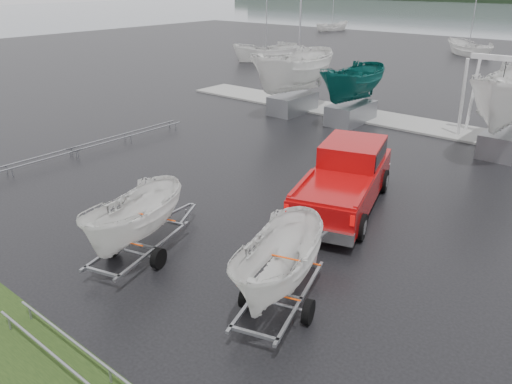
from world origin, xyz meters
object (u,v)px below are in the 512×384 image
object	(u,v)px
pickup_truck	(347,175)
boat_hoist	(502,87)
trailer_parked	(132,179)
trailer_hitched	(281,216)

from	to	relation	value
pickup_truck	boat_hoist	distance (m)	11.89
pickup_truck	boat_hoist	size ratio (longest dim) A/B	1.66
trailer_parked	boat_hoist	bearing A→B (deg)	61.22
pickup_truck	trailer_parked	bearing A→B (deg)	-127.23
pickup_truck	boat_hoist	bearing A→B (deg)	64.93
trailer_hitched	trailer_parked	bearing A→B (deg)	171.24
trailer_hitched	boat_hoist	size ratio (longest dim) A/B	1.14
trailer_parked	boat_hoist	xyz separation A→B (m)	(4.37, 18.79, 0.18)
trailer_parked	boat_hoist	distance (m)	19.30
pickup_truck	trailer_hitched	xyz separation A→B (m)	(1.95, -6.48, 1.43)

